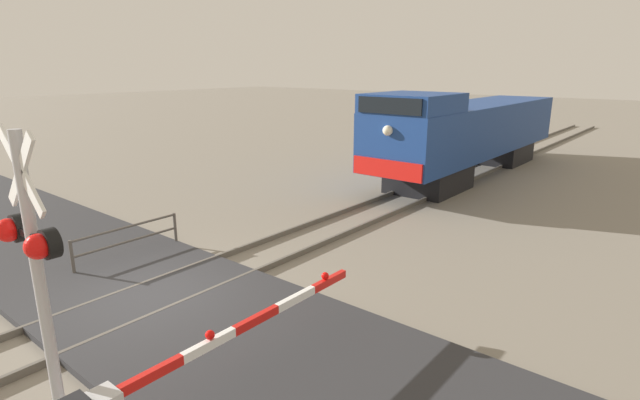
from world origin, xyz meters
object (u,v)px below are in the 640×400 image
locomotive (469,132)px  crossing_gate (151,395)px  guard_railing (128,238)px  crossing_signal (35,266)px

locomotive → crossing_gate: locomotive is taller
guard_railing → crossing_gate: bearing=-27.3°
locomotive → guard_railing: (-2.48, -15.35, -1.36)m
crossing_signal → crossing_gate: bearing=50.1°
locomotive → crossing_gate: size_ratio=2.77×
crossing_signal → crossing_gate: (0.71, 0.85, -1.87)m
crossing_signal → guard_railing: 7.11m
locomotive → crossing_signal: crossing_signal is taller
locomotive → crossing_gate: (3.72, -18.54, -1.20)m
crossing_gate → guard_railing: size_ratio=1.82×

